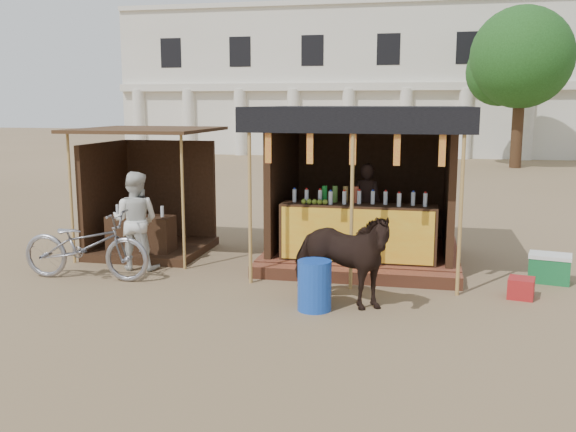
{
  "coord_description": "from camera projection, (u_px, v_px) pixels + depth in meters",
  "views": [
    {
      "loc": [
        2.06,
        -8.02,
        2.83
      ],
      "look_at": [
        0.0,
        1.6,
        1.1
      ],
      "focal_mm": 40.0,
      "sensor_mm": 36.0,
      "label": 1
    }
  ],
  "objects": [
    {
      "name": "ground",
      "position": [
        263.0,
        316.0,
        8.64
      ],
      "size": [
        120.0,
        120.0,
        0.0
      ],
      "primitive_type": "plane",
      "color": "#846B4C",
      "rests_on": "ground"
    },
    {
      "name": "background_building",
      "position": [
        356.0,
        83.0,
        37.2
      ],
      "size": [
        26.0,
        7.45,
        8.18
      ],
      "color": "silver",
      "rests_on": "ground"
    },
    {
      "name": "bystander",
      "position": [
        135.0,
        221.0,
        10.99
      ],
      "size": [
        0.85,
        0.67,
        1.7
      ],
      "primitive_type": "imported",
      "rotation": [
        0.0,
        0.0,
        3.18
      ],
      "color": "silver",
      "rests_on": "ground"
    },
    {
      "name": "main_stall",
      "position": [
        363.0,
        206.0,
        11.49
      ],
      "size": [
        3.6,
        3.61,
        2.78
      ],
      "color": "brown",
      "rests_on": "ground"
    },
    {
      "name": "red_crate",
      "position": [
        521.0,
        288.0,
        9.44
      ],
      "size": [
        0.43,
        0.44,
        0.3
      ],
      "primitive_type": "cube",
      "rotation": [
        0.0,
        0.0,
        -0.21
      ],
      "color": "maroon",
      "rests_on": "ground"
    },
    {
      "name": "cow",
      "position": [
        340.0,
        259.0,
        8.96
      ],
      "size": [
        1.79,
        1.26,
        1.38
      ],
      "primitive_type": "imported",
      "rotation": [
        0.0,
        0.0,
        1.22
      ],
      "color": "black",
      "rests_on": "ground"
    },
    {
      "name": "tree",
      "position": [
        516.0,
        62.0,
        27.97
      ],
      "size": [
        4.5,
        4.4,
        7.0
      ],
      "color": "#382314",
      "rests_on": "ground"
    },
    {
      "name": "blue_barrel",
      "position": [
        314.0,
        285.0,
        8.86
      ],
      "size": [
        0.54,
        0.54,
        0.7
      ],
      "primitive_type": "cylinder",
      "rotation": [
        0.0,
        0.0,
        -0.17
      ],
      "color": "#1745B3",
      "rests_on": "ground"
    },
    {
      "name": "motorbike",
      "position": [
        86.0,
        245.0,
        10.38
      ],
      "size": [
        2.17,
        0.81,
        1.13
      ],
      "primitive_type": "imported",
      "rotation": [
        0.0,
        0.0,
        1.6
      ],
      "color": "gray",
      "rests_on": "ground"
    },
    {
      "name": "secondary_stall",
      "position": [
        144.0,
        208.0,
        12.26
      ],
      "size": [
        2.4,
        2.4,
        2.38
      ],
      "color": "#372114",
      "rests_on": "ground"
    },
    {
      "name": "cooler",
      "position": [
        549.0,
        268.0,
        10.27
      ],
      "size": [
        0.72,
        0.56,
        0.46
      ],
      "color": "#186C35",
      "rests_on": "ground"
    }
  ]
}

